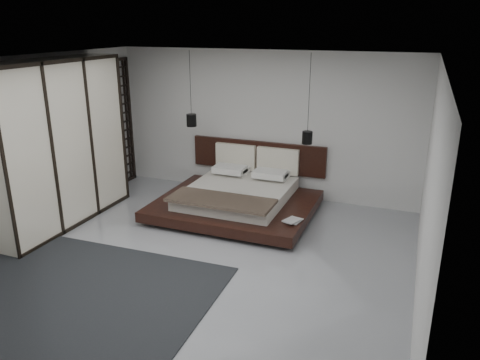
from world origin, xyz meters
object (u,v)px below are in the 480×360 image
at_px(pendant_right, 307,137).
at_px(rug, 61,294).
at_px(bed, 238,196).
at_px(lattice_screen, 119,124).
at_px(pendant_left, 191,120).
at_px(wardrobe, 57,144).

distance_m(pendant_right, rug, 4.61).
height_order(pendant_right, rug, pendant_right).
bearing_deg(bed, lattice_screen, 169.30).
xyz_separation_m(pendant_left, wardrobe, (-1.49, -1.93, -0.15)).
distance_m(lattice_screen, bed, 3.08).
xyz_separation_m(lattice_screen, pendant_left, (1.74, -0.12, 0.22)).
xyz_separation_m(bed, rug, (-1.08, -3.39, -0.28)).
bearing_deg(wardrobe, bed, 30.01).
bearing_deg(rug, pendant_right, 60.01).
distance_m(pendant_right, wardrobe, 4.19).
xyz_separation_m(lattice_screen, wardrobe, (0.25, -2.05, 0.07)).
bearing_deg(pendant_left, pendant_right, 0.00).
relative_size(wardrobe, rug, 0.73).
bearing_deg(pendant_left, lattice_screen, 176.15).
height_order(wardrobe, rug, wardrobe).
bearing_deg(wardrobe, rug, -51.06).
xyz_separation_m(lattice_screen, bed, (2.86, -0.54, -1.02)).
bearing_deg(rug, lattice_screen, 114.30).
height_order(lattice_screen, wardrobe, wardrobe).
height_order(lattice_screen, pendant_right, pendant_right).
bearing_deg(rug, wardrobe, 128.94).
xyz_separation_m(pendant_right, wardrobe, (-3.72, -1.93, -0.01)).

